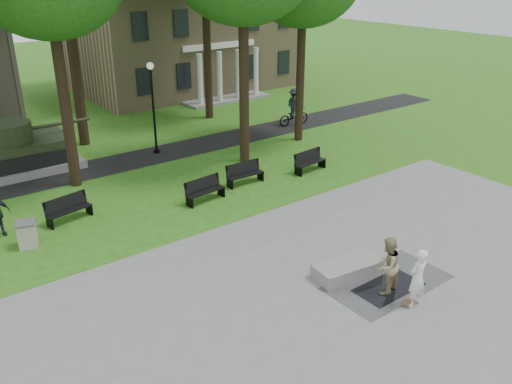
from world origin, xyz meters
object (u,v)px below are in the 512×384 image
Objects in this scene: cyclist at (294,110)px; park_bench_0 at (68,208)px; friend_watching at (387,266)px; trash_bin at (27,234)px; skateboarder at (417,278)px; concrete_block at (347,269)px.

park_bench_0 is (-15.73, -4.82, -0.41)m from cyclist.
friend_watching is 1.92× the size of trash_bin.
trash_bin is at bearing -51.98° from skateboarder.
cyclist is 18.63m from trash_bin.
friend_watching is 0.81× the size of cyclist.
park_bench_0 is at bearing 32.83° from trash_bin.
friend_watching is at bearing -80.09° from concrete_block.
friend_watching is 18.40m from cyclist.
cyclist is (10.00, 14.23, 0.68)m from concrete_block.
friend_watching is (0.24, -1.37, 0.69)m from concrete_block.
skateboarder reaches higher than friend_watching.
concrete_block is at bearing -47.07° from trash_bin.
friend_watching reaches higher than concrete_block.
friend_watching is 12.33m from park_bench_0.
park_bench_0 is at bearing -61.72° from skateboarder.
skateboarder is at bearing 154.97° from cyclist.
skateboarder is 1.01× the size of friend_watching.
friend_watching is at bearing -50.57° from trash_bin.
cyclist is 1.23× the size of park_bench_0.
cyclist is (9.61, 16.59, -0.02)m from skateboarder.
cyclist is at bearing 54.92° from concrete_block.
park_bench_0 is 1.93× the size of trash_bin.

